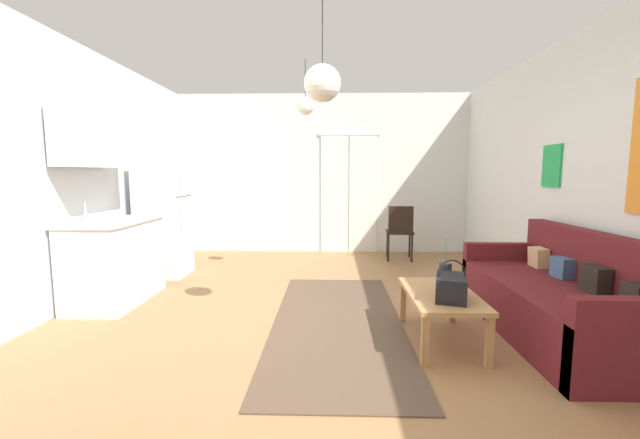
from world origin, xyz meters
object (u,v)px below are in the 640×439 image
Objects in this scene: accent_chair at (400,229)px; pendant_lamp_near at (322,83)px; couch at (561,302)px; pendant_lamp_far at (305,106)px; handbag at (451,287)px; bamboo_vase at (445,276)px; coffee_table at (441,299)px; refrigerator at (164,218)px.

accent_chair is 1.08× the size of pendant_lamp_near.
pendant_lamp_far is at bearing 144.80° from couch.
handbag is 0.58× the size of pendant_lamp_far.
handbag is at bearing -163.14° from couch.
pendant_lamp_far reaches higher than bamboo_vase.
pendant_lamp_far is (-1.24, 1.90, 1.68)m from handbag.
handbag is at bearing -95.14° from bamboo_vase.
coffee_table is 2.80m from pendant_lamp_far.
couch is 1.26× the size of refrigerator.
accent_chair is at bearing 86.44° from coffee_table.
bamboo_vase is 0.24m from handbag.
bamboo_vase is 2.67m from pendant_lamp_far.
coffee_table is at bearing -0.41° from pendant_lamp_near.
refrigerator reaches higher than handbag.
couch is 5.18× the size of handbag.
accent_chair is at bearing 87.25° from bamboo_vase.
pendant_lamp_near reaches higher than accent_chair.
pendant_lamp_far is (-1.22, 1.74, 1.83)m from coffee_table.
couch reaches higher than handbag.
pendant_lamp_near reaches higher than coffee_table.
couch reaches higher than coffee_table.
pendant_lamp_near reaches higher than handbag.
bamboo_vase is 0.29× the size of refrigerator.
couch is 1.09m from handbag.
bamboo_vase is at bearing 84.86° from handbag.
refrigerator is at bearing 148.62° from bamboo_vase.
accent_chair is 2.54m from pendant_lamp_far.
couch is at bearing 3.84° from pendant_lamp_near.
refrigerator is (-3.17, 2.19, 0.28)m from handbag.
pendant_lamp_near and pendant_lamp_far have the same top height.
refrigerator reaches higher than bamboo_vase.
bamboo_vase is at bearing 58.61° from coffee_table.
accent_chair is at bearing 106.67° from couch.
pendant_lamp_near is at bearing -176.16° from couch.
refrigerator is at bearing 171.60° from pendant_lamp_far.
pendant_lamp_near is 1.75m from pendant_lamp_far.
couch is 3.00m from accent_chair.
couch reaches higher than bamboo_vase.
coffee_table is 1.15× the size of pendant_lamp_near.
bamboo_vase reaches higher than handbag.
couch is at bearing -24.16° from refrigerator.
handbag is at bearing -9.96° from pendant_lamp_near.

